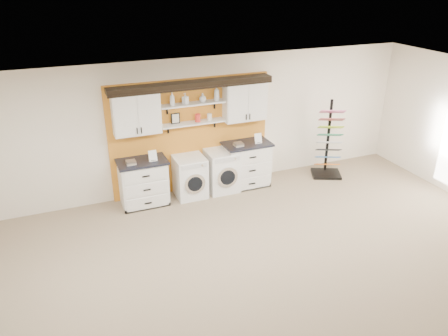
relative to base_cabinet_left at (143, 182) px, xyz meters
name	(u,v)px	position (x,y,z in m)	size (l,w,h in m)	color
floor	(280,304)	(1.13, -3.64, -0.47)	(10.00, 10.00, 0.00)	gray
ceiling	(293,116)	(1.13, -3.64, 2.33)	(10.00, 10.00, 0.00)	white
wall_back	(190,126)	(1.13, 0.36, 0.93)	(10.00, 10.00, 0.00)	#F1E3D0
accent_panel	(191,136)	(1.13, 0.32, 0.73)	(3.40, 0.07, 2.40)	orange
upper_cabinet_left	(136,113)	(0.00, 0.15, 1.41)	(0.90, 0.35, 0.84)	white
upper_cabinet_right	(245,100)	(2.26, 0.15, 1.41)	(0.90, 0.35, 0.84)	white
shelf_lower	(193,123)	(1.13, 0.16, 1.06)	(1.32, 0.28, 0.03)	white
shelf_upper	(193,104)	(1.13, 0.16, 1.46)	(1.32, 0.28, 0.03)	white
crown_molding	(192,84)	(1.13, 0.17, 1.85)	(3.30, 0.41, 0.13)	black
picture_frame	(175,118)	(0.78, 0.21, 1.18)	(0.18, 0.02, 0.22)	black
canister_red	(198,118)	(1.23, 0.16, 1.15)	(0.11, 0.11, 0.16)	red
canister_cream	(209,117)	(1.48, 0.16, 1.14)	(0.10, 0.10, 0.14)	silver
base_cabinet_left	(143,182)	(0.00, 0.00, 0.00)	(0.97, 0.66, 0.95)	white
base_cabinet_right	(246,164)	(2.26, 0.00, 0.02)	(1.01, 0.66, 0.99)	white
washer	(190,176)	(0.97, 0.00, -0.04)	(0.62, 0.71, 0.86)	white
dryer	(222,170)	(1.68, 0.00, -0.03)	(0.64, 0.71, 0.89)	white
sample_rack	(328,153)	(4.20, -0.23, 0.07)	(0.80, 0.75, 1.75)	black
soap_bottle_a	(172,99)	(0.72, 0.16, 1.60)	(0.10, 0.10, 0.26)	silver
soap_bottle_b	(185,98)	(0.98, 0.16, 1.58)	(0.10, 0.10, 0.21)	silver
soap_bottle_c	(203,98)	(1.34, 0.16, 1.56)	(0.14, 0.14, 0.18)	silver
soap_bottle_d	(217,93)	(1.64, 0.16, 1.62)	(0.11, 0.11, 0.30)	silver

